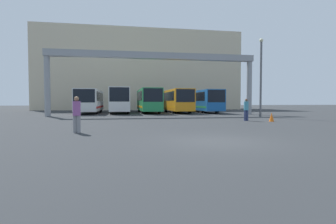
# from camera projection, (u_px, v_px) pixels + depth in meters

# --- Properties ---
(ground_plane) EXTENTS (200.00, 200.00, 0.00)m
(ground_plane) POSITION_uv_depth(u_px,v_px,m) (217.00, 141.00, 10.07)
(ground_plane) COLOR #2D3033
(building_backdrop) EXTENTS (38.40, 12.00, 15.04)m
(building_backdrop) POSITION_uv_depth(u_px,v_px,m) (140.00, 72.00, 53.44)
(building_backdrop) COLOR beige
(building_backdrop) RESTS_ON ground
(overhead_gantry) EXTENTS (22.98, 0.80, 6.93)m
(overhead_gantry) POSITION_uv_depth(u_px,v_px,m) (155.00, 64.00, 28.80)
(overhead_gantry) COLOR gray
(overhead_gantry) RESTS_ON ground
(bus_slot_0) EXTENTS (2.61, 11.75, 3.05)m
(bus_slot_0) POSITION_uv_depth(u_px,v_px,m) (90.00, 100.00, 35.05)
(bus_slot_0) COLOR silver
(bus_slot_0) RESTS_ON ground
(bus_slot_1) EXTENTS (2.48, 12.38, 3.28)m
(bus_slot_1) POSITION_uv_depth(u_px,v_px,m) (120.00, 99.00, 36.03)
(bus_slot_1) COLOR silver
(bus_slot_1) RESTS_ON ground
(bus_slot_2) EXTENTS (2.51, 11.82, 3.20)m
(bus_slot_2) POSITION_uv_depth(u_px,v_px,m) (148.00, 99.00, 36.42)
(bus_slot_2) COLOR #268C4C
(bus_slot_2) RESTS_ON ground
(bus_slot_3) EXTENTS (2.54, 10.17, 3.13)m
(bus_slot_3) POSITION_uv_depth(u_px,v_px,m) (177.00, 100.00, 36.28)
(bus_slot_3) COLOR orange
(bus_slot_3) RESTS_ON ground
(bus_slot_4) EXTENTS (2.46, 12.26, 3.07)m
(bus_slot_4) POSITION_uv_depth(u_px,v_px,m) (202.00, 100.00, 37.99)
(bus_slot_4) COLOR #1959A5
(bus_slot_4) RESTS_ON ground
(pedestrian_mid_right) EXTENTS (0.37, 0.37, 1.78)m
(pedestrian_mid_right) POSITION_uv_depth(u_px,v_px,m) (77.00, 114.00, 12.80)
(pedestrian_mid_right) COLOR gray
(pedestrian_mid_right) RESTS_ON ground
(pedestrian_far_center) EXTENTS (0.37, 0.37, 1.77)m
(pedestrian_far_center) POSITION_uv_depth(u_px,v_px,m) (246.00, 109.00, 20.92)
(pedestrian_far_center) COLOR navy
(pedestrian_far_center) RESTS_ON ground
(traffic_cone) EXTENTS (0.38, 0.38, 0.70)m
(traffic_cone) POSITION_uv_depth(u_px,v_px,m) (272.00, 117.00, 20.09)
(traffic_cone) COLOR orange
(traffic_cone) RESTS_ON ground
(lamp_post) EXTENTS (0.36, 0.36, 7.63)m
(lamp_post) POSITION_uv_depth(u_px,v_px,m) (261.00, 74.00, 25.36)
(lamp_post) COLOR #595B60
(lamp_post) RESTS_ON ground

